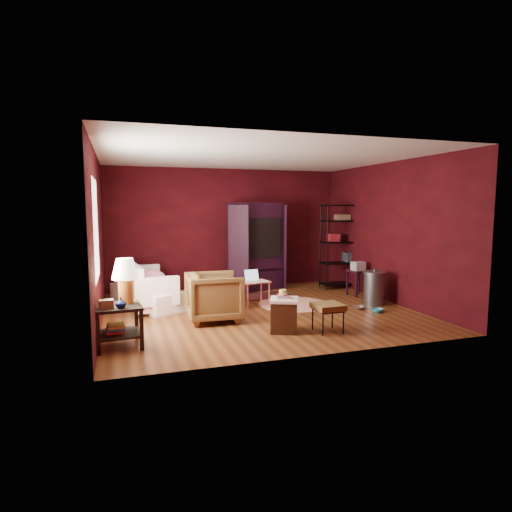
% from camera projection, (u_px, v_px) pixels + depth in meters
% --- Properties ---
extents(room, '(5.54, 5.04, 2.84)m').
position_uv_depth(room, '(258.00, 235.00, 7.72)').
color(room, brown).
rests_on(room, ground).
extents(sofa, '(1.27, 1.94, 0.73)m').
position_uv_depth(sofa, '(149.00, 288.00, 8.18)').
color(sofa, white).
rests_on(sofa, ground).
extents(armchair, '(0.84, 0.90, 0.89)m').
position_uv_depth(armchair, '(214.00, 294.00, 7.18)').
color(armchair, black).
rests_on(armchair, ground).
extents(pet_bowl_steel, '(0.23, 0.07, 0.23)m').
position_uv_depth(pet_bowl_steel, '(359.00, 303.00, 8.01)').
color(pet_bowl_steel, '#B3B5BA').
rests_on(pet_bowl_steel, ground).
extents(pet_bowl_turquoise, '(0.22, 0.11, 0.21)m').
position_uv_depth(pet_bowl_turquoise, '(377.00, 307.00, 7.78)').
color(pet_bowl_turquoise, '#29A3C1').
rests_on(pet_bowl_turquoise, ground).
extents(vase, '(0.17, 0.17, 0.14)m').
position_uv_depth(vase, '(121.00, 303.00, 5.63)').
color(vase, '#0D1745').
rests_on(vase, side_table).
extents(mug, '(0.14, 0.13, 0.12)m').
position_uv_depth(mug, '(283.00, 292.00, 6.46)').
color(mug, '#FCDF7B').
rests_on(mug, hamper).
extents(side_table, '(0.65, 0.65, 1.21)m').
position_uv_depth(side_table, '(122.00, 294.00, 5.87)').
color(side_table, black).
rests_on(side_table, ground).
extents(sofa_cushions, '(0.95, 1.94, 0.78)m').
position_uv_depth(sofa_cushions, '(146.00, 287.00, 8.19)').
color(sofa_cushions, white).
rests_on(sofa_cushions, sofa).
extents(hamper, '(0.55, 0.55, 0.60)m').
position_uv_depth(hamper, '(284.00, 314.00, 6.56)').
color(hamper, '#431F0F').
rests_on(hamper, ground).
extents(footstool, '(0.44, 0.44, 0.44)m').
position_uv_depth(footstool, '(328.00, 307.00, 6.53)').
color(footstool, black).
rests_on(footstool, ground).
extents(rug_round, '(1.82, 1.82, 0.01)m').
position_uv_depth(rug_round, '(294.00, 304.00, 8.42)').
color(rug_round, white).
rests_on(rug_round, ground).
extents(rug_oriental, '(1.10, 0.77, 0.01)m').
position_uv_depth(rug_oriental, '(263.00, 296.00, 9.16)').
color(rug_oriental, '#4D1415').
rests_on(rug_oriental, ground).
extents(laptop_desk, '(0.61, 0.52, 0.68)m').
position_uv_depth(laptop_desk, '(254.00, 284.00, 8.35)').
color(laptop_desk, '#FF7A74').
rests_on(laptop_desk, ground).
extents(tv_armoire, '(1.53, 1.10, 2.01)m').
position_uv_depth(tv_armoire, '(256.00, 245.00, 9.89)').
color(tv_armoire, black).
rests_on(tv_armoire, ground).
extents(wire_shelving, '(0.98, 0.47, 1.97)m').
position_uv_depth(wire_shelving, '(342.00, 243.00, 10.05)').
color(wire_shelving, black).
rests_on(wire_shelving, ground).
extents(small_stand, '(0.42, 0.42, 0.74)m').
position_uv_depth(small_stand, '(358.00, 270.00, 9.20)').
color(small_stand, black).
rests_on(small_stand, ground).
extents(trash_can, '(0.48, 0.48, 0.71)m').
position_uv_depth(trash_can, '(374.00, 288.00, 8.38)').
color(trash_can, slate).
rests_on(trash_can, ground).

